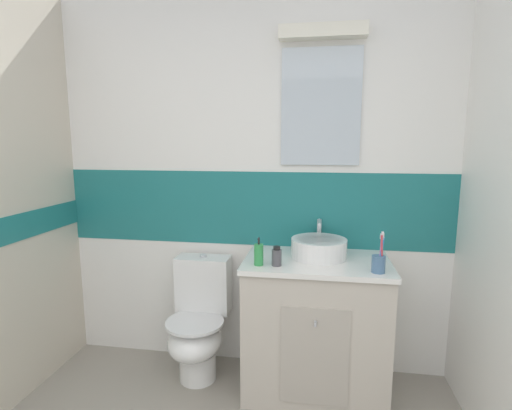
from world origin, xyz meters
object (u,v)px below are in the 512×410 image
(sink_basin, at_px, (319,247))
(toilet, at_px, (199,323))
(soap_dispenser, at_px, (259,254))
(lotion_bottle_short, at_px, (277,257))
(toothbrush_cup, at_px, (379,262))

(sink_basin, bearing_deg, toilet, -178.61)
(toilet, height_order, soap_dispenser, soap_dispenser)
(toilet, relative_size, soap_dispenser, 4.88)
(lotion_bottle_short, bearing_deg, sink_basin, 40.51)
(soap_dispenser, xyz_separation_m, lotion_bottle_short, (0.10, 0.01, -0.01))
(toothbrush_cup, bearing_deg, soap_dispenser, 178.16)
(toilet, xyz_separation_m, toothbrush_cup, (1.09, -0.21, 0.54))
(sink_basin, height_order, lotion_bottle_short, sink_basin)
(toothbrush_cup, bearing_deg, toilet, 168.93)
(toothbrush_cup, bearing_deg, lotion_bottle_short, 176.99)
(toothbrush_cup, bearing_deg, sink_basin, 144.04)
(sink_basin, bearing_deg, lotion_bottle_short, -139.49)
(sink_basin, distance_m, soap_dispenser, 0.40)
(sink_basin, height_order, toothbrush_cup, toothbrush_cup)
(sink_basin, distance_m, lotion_bottle_short, 0.31)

